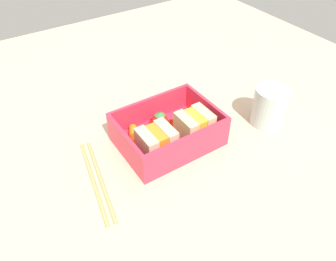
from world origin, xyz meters
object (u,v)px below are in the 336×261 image
(carrot_stick_left, at_px, (182,117))
(drinking_glass, at_px, (269,106))
(sandwich_left, at_px, (194,126))
(strawberry_far_left, at_px, (161,121))
(carrot_stick_far_left, at_px, (133,135))
(sandwich_center_left, at_px, (157,142))
(chopstick_pair, at_px, (97,179))

(carrot_stick_left, height_order, drinking_glass, drinking_glass)
(sandwich_left, bearing_deg, carrot_stick_left, -100.71)
(strawberry_far_left, xyz_separation_m, carrot_stick_far_left, (0.06, -0.00, -0.01))
(sandwich_center_left, distance_m, carrot_stick_far_left, 0.06)
(carrot_stick_far_left, xyz_separation_m, chopstick_pair, (0.09, 0.05, -0.02))
(strawberry_far_left, distance_m, carrot_stick_far_left, 0.06)
(carrot_stick_left, relative_size, chopstick_pair, 0.28)
(sandwich_center_left, relative_size, carrot_stick_left, 1.10)
(drinking_glass, bearing_deg, chopstick_pair, -7.12)
(strawberry_far_left, bearing_deg, sandwich_center_left, 51.26)
(sandwich_center_left, relative_size, carrot_stick_far_left, 1.30)
(sandwich_left, xyz_separation_m, drinking_glass, (-0.15, 0.03, 0.00))
(strawberry_far_left, height_order, carrot_stick_far_left, strawberry_far_left)
(strawberry_far_left, distance_m, drinking_glass, 0.21)
(sandwich_left, xyz_separation_m, sandwich_center_left, (0.08, 0.00, 0.00))
(carrot_stick_left, distance_m, carrot_stick_far_left, 0.10)
(sandwich_center_left, distance_m, strawberry_far_left, 0.07)
(drinking_glass, bearing_deg, carrot_stick_far_left, -19.70)
(carrot_stick_left, xyz_separation_m, chopstick_pair, (0.20, 0.04, -0.02))
(sandwich_left, relative_size, drinking_glass, 0.75)
(strawberry_far_left, bearing_deg, carrot_stick_far_left, -4.34)
(sandwich_left, height_order, carrot_stick_left, sandwich_left)
(drinking_glass, bearing_deg, sandwich_center_left, -7.77)
(sandwich_center_left, bearing_deg, sandwich_left, 180.00)
(sandwich_left, xyz_separation_m, chopstick_pair, (0.19, -0.01, -0.03))
(strawberry_far_left, xyz_separation_m, chopstick_pair, (0.15, 0.04, -0.03))
(sandwich_center_left, xyz_separation_m, chopstick_pair, (0.11, -0.01, -0.03))
(carrot_stick_left, bearing_deg, sandwich_center_left, 29.66)
(strawberry_far_left, bearing_deg, carrot_stick_left, 177.02)
(carrot_stick_far_left, relative_size, drinking_glass, 0.57)
(carrot_stick_left, xyz_separation_m, strawberry_far_left, (0.05, -0.00, 0.01))
(sandwich_left, distance_m, carrot_stick_far_left, 0.11)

